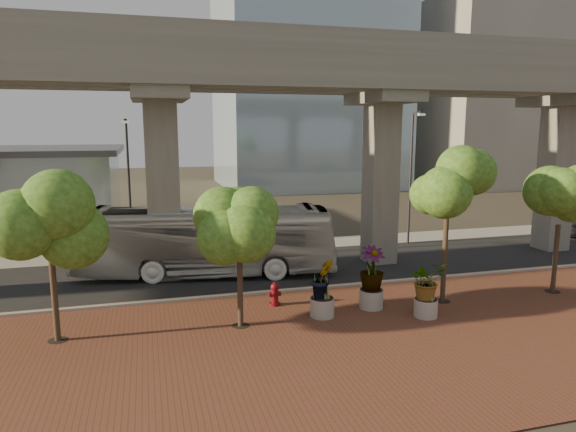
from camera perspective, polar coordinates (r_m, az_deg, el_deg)
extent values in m
plane|color=#383329|center=(26.52, -0.01, -7.08)|extent=(160.00, 160.00, 0.00)
cube|color=brown|center=(19.38, 6.49, -13.57)|extent=(70.00, 13.00, 0.06)
cube|color=black|center=(28.37, -1.10, -5.91)|extent=(90.00, 8.00, 0.04)
cube|color=#98968E|center=(24.67, 1.24, -8.20)|extent=(70.00, 0.25, 0.16)
cube|color=#98968E|center=(33.56, -3.44, -3.44)|extent=(90.00, 3.00, 0.06)
cube|color=gray|center=(25.93, -0.26, 15.99)|extent=(72.00, 2.40, 1.80)
cube|color=gray|center=(29.01, -1.98, 15.32)|extent=(72.00, 2.40, 1.80)
cube|color=gray|center=(25.07, 0.44, 19.44)|extent=(72.00, 0.12, 1.00)
cube|color=gray|center=(30.24, -2.51, 17.76)|extent=(72.00, 0.12, 1.00)
cube|color=#A29C92|center=(75.36, 21.51, 12.37)|extent=(18.00, 16.00, 24.00)
imported|color=silver|center=(27.20, -9.04, -2.73)|extent=(13.70, 5.50, 3.72)
cylinder|color=maroon|center=(22.70, -1.48, -9.73)|extent=(0.47, 0.47, 0.10)
cylinder|color=maroon|center=(22.57, -1.49, -8.82)|extent=(0.31, 0.31, 0.76)
sphere|color=maroon|center=(22.45, -1.49, -7.90)|extent=(0.37, 0.37, 0.37)
cylinder|color=maroon|center=(22.40, -1.49, -7.48)|extent=(0.10, 0.10, 0.13)
cylinder|color=maroon|center=(22.55, -1.49, -8.66)|extent=(0.52, 0.21, 0.21)
cylinder|color=gray|center=(22.02, 15.05, -9.82)|extent=(0.95, 0.95, 0.74)
imported|color=#275115|center=(21.66, 15.19, -6.91)|extent=(2.12, 2.12, 1.59)
cylinder|color=gray|center=(22.55, 9.22, -9.06)|extent=(1.03, 1.03, 0.80)
imported|color=#275115|center=(22.16, 9.32, -5.77)|extent=(2.51, 2.51, 1.88)
cylinder|color=#A09C91|center=(21.35, 3.81, -10.07)|extent=(1.00, 1.00, 0.78)
imported|color=#275115|center=(20.97, 3.84, -6.93)|extent=(2.22, 2.22, 1.66)
cylinder|color=#483729|center=(20.39, -24.51, -8.22)|extent=(0.22, 0.22, 3.27)
cylinder|color=black|center=(20.93, -24.19, -12.48)|extent=(0.70, 0.70, 0.01)
cylinder|color=#483729|center=(20.04, -5.35, -7.85)|extent=(0.22, 0.22, 3.15)
cylinder|color=black|center=(20.56, -5.28, -12.03)|extent=(0.70, 0.70, 0.01)
cylinder|color=#483729|center=(23.59, 17.01, -4.13)|extent=(0.22, 0.22, 4.27)
cylinder|color=black|center=(24.17, 16.75, -9.04)|extent=(0.70, 0.70, 0.01)
cylinder|color=#483729|center=(27.07, 27.56, -4.22)|extent=(0.22, 0.22, 3.21)
cylinder|color=black|center=(27.47, 27.30, -7.46)|extent=(0.70, 0.70, 0.01)
cylinder|color=#28292D|center=(30.24, -17.19, 2.46)|extent=(0.14, 0.14, 8.06)
cube|color=#28292D|center=(29.52, -17.62, 10.11)|extent=(0.15, 1.01, 0.15)
cube|color=silver|center=(29.02, -17.64, 9.93)|extent=(0.40, 0.20, 0.12)
cylinder|color=#333238|center=(34.78, 13.44, 3.95)|extent=(0.15, 0.15, 8.58)
cube|color=#333238|center=(34.16, 14.17, 11.03)|extent=(0.16, 1.07, 0.16)
cube|color=silver|center=(33.69, 14.62, 10.85)|extent=(0.43, 0.21, 0.13)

